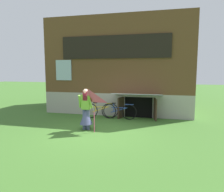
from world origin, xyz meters
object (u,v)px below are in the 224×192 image
kite (88,99)px  bicycle_blue (119,111)px  person (86,113)px  bicycle_yellow (100,110)px

kite → bicycle_blue: bearing=76.5°
bicycle_blue → kite: bearing=-102.3°
person → bicycle_yellow: person is taller
person → bicycle_yellow: bearing=72.4°
kite → bicycle_blue: 2.85m
bicycle_blue → bicycle_yellow: (-0.94, -0.03, 0.00)m
bicycle_yellow → person: bearing=-103.3°
person → bicycle_blue: (0.91, 2.15, -0.31)m
kite → bicycle_blue: kite is taller
bicycle_blue → bicycle_yellow: size_ratio=1.02×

